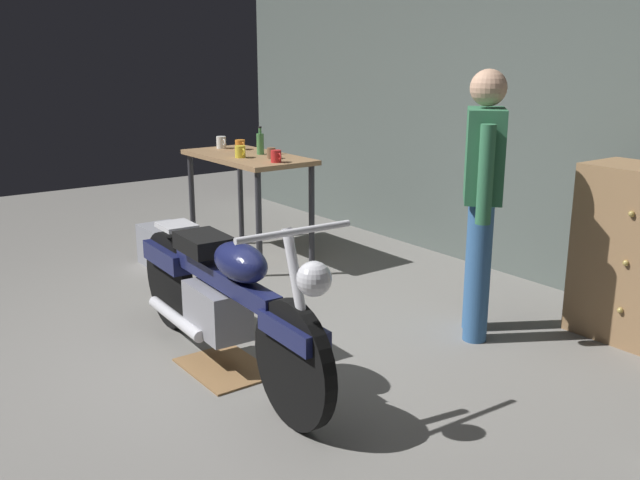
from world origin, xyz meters
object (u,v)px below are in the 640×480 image
storage_bin (165,246)px  mug_white_ceramic (221,142)px  mug_yellow_tall (240,152)px  mug_brown_stoneware (271,153)px  mug_orange_travel (240,145)px  mug_red_diner (276,156)px  person_standing (482,193)px  motorcycle (222,295)px  bottle (260,143)px

storage_bin → mug_white_ceramic: mug_white_ceramic is taller
storage_bin → mug_yellow_tall: 1.03m
storage_bin → mug_white_ceramic: 1.15m
mug_brown_stoneware → mug_white_ceramic: (-0.81, -0.03, 0.01)m
storage_bin → mug_brown_stoneware: bearing=59.7°
mug_orange_travel → mug_white_ceramic: mug_white_ceramic is taller
mug_yellow_tall → mug_red_diner: mug_yellow_tall is taller
person_standing → storage_bin: (-2.59, -0.97, -0.76)m
motorcycle → bottle: size_ratio=9.09×
motorcycle → mug_brown_stoneware: (-1.63, 1.38, 0.50)m
mug_orange_travel → mug_white_ceramic: bearing=-149.8°
motorcycle → bottle: 2.44m
motorcycle → storage_bin: motorcycle is taller
mug_yellow_tall → bottle: bearing=105.8°
person_standing → mug_yellow_tall: person_standing is taller
mug_white_ceramic → bottle: bearing=8.7°
mug_orange_travel → mug_yellow_tall: 0.51m
storage_bin → mug_white_ceramic: size_ratio=3.56×
motorcycle → mug_white_ceramic: (-2.44, 1.36, 0.51)m
motorcycle → person_standing: (0.50, 1.55, 0.48)m
person_standing → mug_red_diner: person_standing is taller
mug_yellow_tall → person_standing: bearing=8.6°
person_standing → mug_orange_travel: size_ratio=13.84×
storage_bin → mug_brown_stoneware: size_ratio=4.21×
storage_bin → mug_orange_travel: mug_orange_travel is taller
mug_yellow_tall → mug_white_ceramic: bearing=165.8°
mug_brown_stoneware → mug_yellow_tall: size_ratio=0.85×
mug_yellow_tall → bottle: size_ratio=0.51×
storage_bin → mug_yellow_tall: size_ratio=3.58×
storage_bin → mug_red_diner: 1.25m
person_standing → mug_white_ceramic: (-2.94, -0.20, 0.03)m
mug_white_ceramic → bottle: bottle is taller
mug_brown_stoneware → mug_red_diner: size_ratio=0.88×
mug_yellow_tall → bottle: (-0.07, 0.24, 0.05)m
storage_bin → mug_yellow_tall: (0.27, 0.61, 0.78)m
mug_orange_travel → person_standing: bearing=2.0°
person_standing → mug_yellow_tall: 2.35m
storage_bin → mug_yellow_tall: bearing=66.5°
motorcycle → mug_yellow_tall: 2.24m
mug_brown_stoneware → mug_yellow_tall: (-0.20, -0.18, 0.00)m
person_standing → mug_brown_stoneware: 2.14m
mug_brown_stoneware → bottle: bottle is taller
motorcycle → person_standing: size_ratio=1.31×
storage_bin → bottle: bottle is taller
mug_brown_stoneware → motorcycle: bearing=-40.4°
mug_yellow_tall → mug_red_diner: size_ratio=1.03×
bottle → motorcycle: bearing=-37.3°
bottle → person_standing: bearing=2.7°
storage_bin → motorcycle: bearing=-15.7°
mug_orange_travel → mug_brown_stoneware: size_ratio=1.16×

